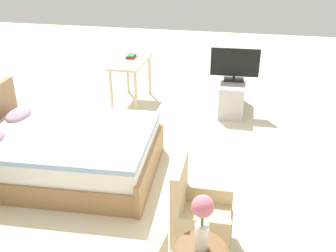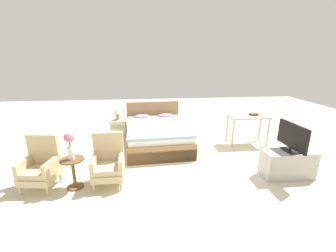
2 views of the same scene
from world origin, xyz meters
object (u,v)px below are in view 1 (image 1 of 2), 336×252
(tv_stand, at_px, (232,95))
(tv_flatscreen, at_px, (235,64))
(bed, at_px, (63,151))
(armchair_by_window_right, at_px, (197,215))
(flower_vase, at_px, (202,217))
(vanity_desk, at_px, (131,67))
(book_stack, at_px, (131,56))

(tv_stand, bearing_deg, tv_flatscreen, 1.97)
(bed, xyz_separation_m, tv_flatscreen, (2.39, -1.94, 0.51))
(bed, bearing_deg, armchair_by_window_right, -118.50)
(bed, height_order, flower_vase, flower_vase)
(vanity_desk, height_order, book_stack, book_stack)
(bed, distance_m, armchair_by_window_right, 2.05)
(tv_flatscreen, xyz_separation_m, book_stack, (0.14, 1.79, -0.01))
(vanity_desk, bearing_deg, armchair_by_window_right, -154.29)
(armchair_by_window_right, relative_size, vanity_desk, 0.88)
(tv_flatscreen, bearing_deg, book_stack, 85.61)
(bed, distance_m, book_stack, 2.58)
(tv_stand, relative_size, vanity_desk, 0.92)
(vanity_desk, bearing_deg, flower_vase, -156.44)
(vanity_desk, bearing_deg, tv_stand, -89.58)
(flower_vase, height_order, tv_flatscreen, tv_flatscreen)
(flower_vase, bearing_deg, tv_stand, -0.59)
(bed, xyz_separation_m, book_stack, (2.53, -0.15, 0.50))
(bed, bearing_deg, vanity_desk, -4.46)
(flower_vase, distance_m, tv_flatscreen, 3.95)
(tv_stand, xyz_separation_m, vanity_desk, (-0.01, 1.76, 0.39))
(armchair_by_window_right, relative_size, tv_flatscreen, 1.17)
(flower_vase, relative_size, vanity_desk, 0.46)
(tv_flatscreen, bearing_deg, bed, 140.89)
(tv_stand, height_order, vanity_desk, vanity_desk)
(book_stack, bearing_deg, vanity_desk, -167.44)
(bed, bearing_deg, book_stack, -3.43)
(armchair_by_window_right, distance_m, flower_vase, 0.76)
(flower_vase, xyz_separation_m, book_stack, (4.09, 1.75, -0.05))
(flower_vase, height_order, vanity_desk, flower_vase)
(tv_flatscreen, height_order, vanity_desk, tv_flatscreen)
(tv_stand, bearing_deg, flower_vase, 179.41)
(armchair_by_window_right, bearing_deg, flower_vase, -169.98)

